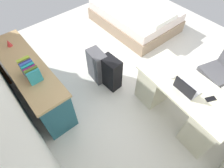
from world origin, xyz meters
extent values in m
plane|color=silver|center=(0.00, 0.00, 0.00)|extent=(5.32, 5.32, 0.00)
cube|color=beige|center=(-1.19, 0.20, 0.71)|extent=(1.49, 0.77, 0.04)
cube|color=beige|center=(-1.68, 0.24, 0.35)|extent=(0.44, 0.62, 0.69)
cube|color=beige|center=(-0.71, 0.16, 0.35)|extent=(0.44, 0.62, 0.69)
cylinder|color=black|center=(-1.25, -0.63, 0.02)|extent=(0.52, 0.52, 0.04)
cylinder|color=black|center=(-1.25, -0.63, 0.21)|extent=(0.06, 0.06, 0.42)
cube|color=#4C4C51|center=(-1.25, -0.63, 0.46)|extent=(0.57, 0.57, 0.08)
cube|color=#235B6B|center=(0.56, 1.75, 0.38)|extent=(1.76, 0.44, 0.76)
cube|color=tan|center=(0.56, 1.75, 0.78)|extent=(1.80, 0.48, 0.04)
cube|color=#1E4E5B|center=(0.16, 1.52, 0.21)|extent=(0.67, 0.01, 0.27)
cube|color=#1E4E5B|center=(0.96, 1.52, 0.21)|extent=(0.67, 0.01, 0.27)
cube|color=gray|center=(1.06, -1.03, 0.14)|extent=(1.91, 1.41, 0.28)
cube|color=silver|center=(1.06, -1.03, 0.38)|extent=(1.85, 1.35, 0.20)
cube|color=white|center=(0.39, -1.04, 0.53)|extent=(0.48, 0.68, 0.10)
cube|color=black|center=(-0.03, 0.62, 0.31)|extent=(0.37, 0.24, 0.62)
cube|color=#4C4C51|center=(0.25, 0.70, 0.31)|extent=(0.38, 0.25, 0.62)
cube|color=#B7B7BC|center=(-1.20, 0.26, 0.74)|extent=(0.33, 0.24, 0.02)
cube|color=black|center=(-1.19, 0.36, 0.84)|extent=(0.31, 0.04, 0.19)
ellipsoid|color=white|center=(-0.94, 0.24, 0.74)|extent=(0.07, 0.10, 0.03)
cube|color=black|center=(-1.49, 0.15, 0.73)|extent=(0.12, 0.15, 0.01)
cube|color=teal|center=(0.13, 1.75, 0.91)|extent=(0.03, 0.17, 0.22)
cube|color=#4B6926|center=(0.17, 1.75, 0.91)|extent=(0.04, 0.17, 0.23)
cube|color=#B56B2F|center=(0.21, 1.75, 0.89)|extent=(0.03, 0.17, 0.19)
cube|color=#831D6D|center=(0.25, 1.75, 0.89)|extent=(0.03, 0.17, 0.19)
cube|color=teal|center=(0.29, 1.75, 0.90)|extent=(0.04, 0.17, 0.20)
cube|color=#3757B5|center=(0.33, 1.75, 0.91)|extent=(0.03, 0.17, 0.22)
cube|color=navy|center=(0.37, 1.75, 0.90)|extent=(0.02, 0.17, 0.21)
cube|color=#A1BA36|center=(0.41, 1.75, 0.91)|extent=(0.04, 0.17, 0.23)
cone|color=red|center=(1.09, 1.75, 0.85)|extent=(0.08, 0.08, 0.11)
camera|label=1|loc=(-1.69, 1.98, 2.72)|focal=29.77mm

